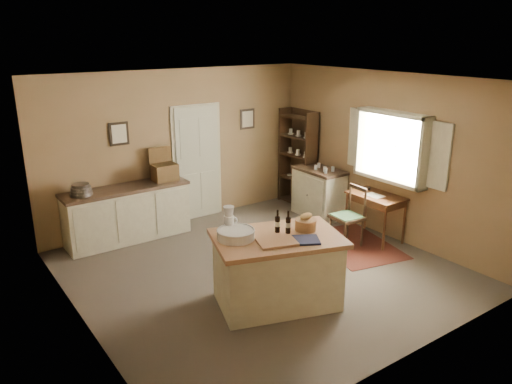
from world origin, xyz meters
TOP-DOWN VIEW (x-y plane):
  - ground at (0.00, 0.00)m, footprint 5.00×5.00m
  - wall_back at (0.00, 2.50)m, footprint 5.00×0.10m
  - wall_front at (0.00, -2.50)m, footprint 5.00×0.10m
  - wall_left at (-2.50, 0.00)m, footprint 0.10×5.00m
  - wall_right at (2.50, 0.00)m, footprint 0.10×5.00m
  - ceiling at (0.00, 0.00)m, footprint 5.00×5.00m
  - door at (0.35, 2.47)m, footprint 0.97×0.06m
  - framed_prints at (0.20, 2.48)m, footprint 2.82×0.02m
  - window at (2.42, -0.20)m, footprint 0.25×1.99m
  - work_island at (-0.37, -0.82)m, footprint 1.78×1.44m
  - sideboard at (-1.11, 2.20)m, footprint 2.03×0.58m
  - rug at (1.75, -0.12)m, footprint 1.43×1.80m
  - writing_desk at (2.20, -0.12)m, footprint 0.55×0.90m
  - desk_chair at (1.64, -0.04)m, footprint 0.48×0.48m
  - right_cabinet at (2.20, 1.24)m, footprint 0.55×0.99m
  - shelving_unit at (2.35, 2.00)m, footprint 0.32×0.84m

SIDE VIEW (x-z plane):
  - ground at x=0.00m, z-range 0.00..0.00m
  - rug at x=1.75m, z-range 0.00..0.01m
  - right_cabinet at x=2.20m, z-range -0.04..0.95m
  - desk_chair at x=1.64m, z-range 0.00..0.94m
  - sideboard at x=-1.11m, z-range -0.11..1.07m
  - work_island at x=-0.37m, z-range -0.12..1.08m
  - writing_desk at x=2.20m, z-range 0.26..1.08m
  - shelving_unit at x=2.35m, z-range 0.00..1.87m
  - door at x=0.35m, z-range 0.00..2.11m
  - wall_back at x=0.00m, z-range 0.00..2.70m
  - wall_front at x=0.00m, z-range 0.00..2.70m
  - wall_left at x=-2.50m, z-range 0.00..2.70m
  - wall_right at x=2.50m, z-range 0.00..2.70m
  - window at x=2.42m, z-range 0.99..2.11m
  - framed_prints at x=0.20m, z-range 1.53..1.91m
  - ceiling at x=0.00m, z-range 2.70..2.70m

